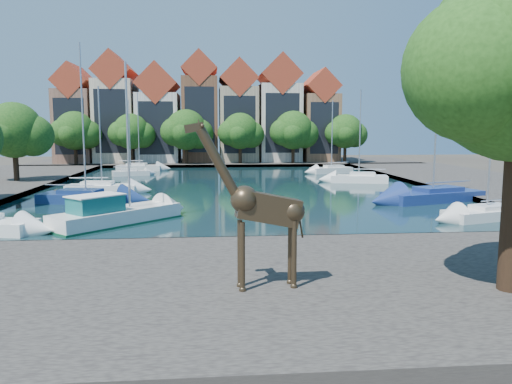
% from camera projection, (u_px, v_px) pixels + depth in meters
% --- Properties ---
extents(ground, '(160.00, 160.00, 0.00)m').
position_uv_depth(ground, '(259.00, 246.00, 24.86)').
color(ground, '#38332B').
rests_on(ground, ground).
extents(water_basin, '(38.00, 50.00, 0.08)m').
position_uv_depth(water_basin, '(236.00, 187.00, 48.56)').
color(water_basin, black).
rests_on(water_basin, ground).
extents(near_quay, '(50.00, 14.00, 0.50)m').
position_uv_depth(near_quay, '(278.00, 284.00, 17.92)').
color(near_quay, '#47443E').
rests_on(near_quay, ground).
extents(far_quay, '(60.00, 16.00, 0.50)m').
position_uv_depth(far_quay, '(226.00, 162.00, 80.14)').
color(far_quay, '#47443E').
rests_on(far_quay, ground).
extents(right_quay, '(14.00, 52.00, 0.50)m').
position_uv_depth(right_quay, '(481.00, 183.00, 50.75)').
color(right_quay, '#47443E').
rests_on(right_quay, ground).
extents(townhouse_west_end, '(5.44, 9.18, 14.93)m').
position_uv_depth(townhouse_west_end, '(77.00, 118.00, 77.18)').
color(townhouse_west_end, '#855B49').
rests_on(townhouse_west_end, far_quay).
extents(townhouse_west_mid, '(5.94, 9.18, 16.79)m').
position_uv_depth(townhouse_west_mid, '(116.00, 112.00, 77.60)').
color(townhouse_west_mid, beige).
rests_on(townhouse_west_mid, far_quay).
extents(townhouse_west_inner, '(6.43, 9.18, 15.15)m').
position_uv_depth(townhouse_west_inner, '(159.00, 118.00, 78.29)').
color(townhouse_west_inner, silver).
rests_on(townhouse_west_inner, far_quay).
extents(townhouse_center, '(5.44, 9.18, 16.93)m').
position_uv_depth(townhouse_center, '(200.00, 111.00, 78.73)').
color(townhouse_center, brown).
rests_on(townhouse_center, far_quay).
extents(townhouse_east_inner, '(5.94, 9.18, 15.79)m').
position_uv_depth(townhouse_east_inner, '(238.00, 115.00, 79.34)').
color(townhouse_east_inner, tan).
rests_on(townhouse_east_inner, far_quay).
extents(townhouse_east_mid, '(6.43, 9.18, 16.65)m').
position_uv_depth(townhouse_east_mid, '(279.00, 113.00, 79.87)').
color(townhouse_east_mid, beige).
rests_on(townhouse_east_mid, far_quay).
extents(townhouse_east_end, '(5.44, 9.18, 14.43)m').
position_uv_depth(townhouse_east_end, '(318.00, 120.00, 80.57)').
color(townhouse_east_end, '#8B6043').
rests_on(townhouse_east_end, far_quay).
extents(far_tree_far_west, '(7.28, 5.60, 7.68)m').
position_uv_depth(far_tree_far_west, '(75.00, 132.00, 72.13)').
color(far_tree_far_west, '#332114').
rests_on(far_tree_far_west, far_quay).
extents(far_tree_west, '(6.76, 5.20, 7.36)m').
position_uv_depth(far_tree_west, '(132.00, 133.00, 72.85)').
color(far_tree_west, '#332114').
rests_on(far_tree_west, far_quay).
extents(far_tree_mid_west, '(7.80, 6.00, 8.00)m').
position_uv_depth(far_tree_mid_west, '(187.00, 131.00, 73.53)').
color(far_tree_mid_west, '#332114').
rests_on(far_tree_mid_west, far_quay).
extents(far_tree_mid_east, '(7.02, 5.40, 7.52)m').
position_uv_depth(far_tree_mid_east, '(241.00, 132.00, 74.26)').
color(far_tree_mid_east, '#332114').
rests_on(far_tree_mid_east, far_quay).
extents(far_tree_east, '(7.54, 5.80, 7.84)m').
position_uv_depth(far_tree_east, '(294.00, 131.00, 74.96)').
color(far_tree_east, '#332114').
rests_on(far_tree_east, far_quay).
extents(far_tree_far_east, '(6.76, 5.20, 7.36)m').
position_uv_depth(far_tree_far_east, '(346.00, 132.00, 75.68)').
color(far_tree_far_east, '#332114').
rests_on(far_tree_far_east, far_quay).
extents(side_tree_left_far, '(7.28, 5.60, 7.88)m').
position_uv_depth(side_tree_left_far, '(15.00, 132.00, 49.88)').
color(side_tree_left_far, '#332114').
rests_on(side_tree_left_far, left_quay).
extents(giraffe_statue, '(3.87, 0.85, 5.53)m').
position_uv_depth(giraffe_statue, '(260.00, 208.00, 16.43)').
color(giraffe_statue, '#3A2D1D').
rests_on(giraffe_statue, near_quay).
extents(motorsailer, '(7.29, 7.39, 9.63)m').
position_uv_depth(motorsailer, '(113.00, 212.00, 29.70)').
color(motorsailer, silver).
rests_on(motorsailer, water_basin).
extents(sailboat_left_b, '(7.39, 3.82, 12.06)m').
position_uv_depth(sailboat_left_b, '(86.00, 195.00, 38.46)').
color(sailboat_left_b, navy).
rests_on(sailboat_left_b, water_basin).
extents(sailboat_left_c, '(6.15, 2.38, 9.31)m').
position_uv_depth(sailboat_left_c, '(102.00, 187.00, 44.11)').
color(sailboat_left_c, white).
rests_on(sailboat_left_c, water_basin).
extents(sailboat_left_d, '(4.53, 2.76, 9.03)m').
position_uv_depth(sailboat_left_d, '(131.00, 172.00, 59.92)').
color(sailboat_left_d, silver).
rests_on(sailboat_left_d, water_basin).
extents(sailboat_left_e, '(6.09, 2.68, 10.36)m').
position_uv_depth(sailboat_left_e, '(139.00, 166.00, 67.18)').
color(sailboat_left_e, silver).
rests_on(sailboat_left_e, water_basin).
extents(sailboat_right_a, '(6.10, 3.63, 8.22)m').
position_uv_depth(sailboat_right_a, '(487.00, 212.00, 31.50)').
color(sailboat_right_a, silver).
rests_on(sailboat_right_a, water_basin).
extents(sailboat_right_b, '(8.56, 5.15, 13.02)m').
position_uv_depth(sailboat_right_b, '(433.00, 194.00, 39.14)').
color(sailboat_right_b, navy).
rests_on(sailboat_right_b, water_basin).
extents(sailboat_right_c, '(6.17, 3.32, 9.64)m').
position_uv_depth(sailboat_right_c, '(359.00, 177.00, 52.43)').
color(sailboat_right_c, white).
rests_on(sailboat_right_c, water_basin).
extents(sailboat_right_d, '(5.63, 3.32, 9.10)m').
position_uv_depth(sailboat_right_d, '(331.00, 169.00, 63.23)').
color(sailboat_right_d, silver).
rests_on(sailboat_right_d, water_basin).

